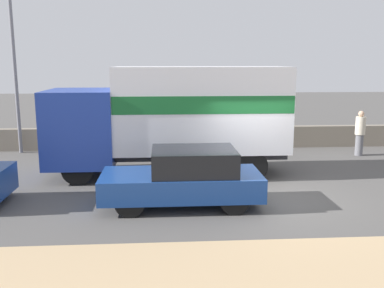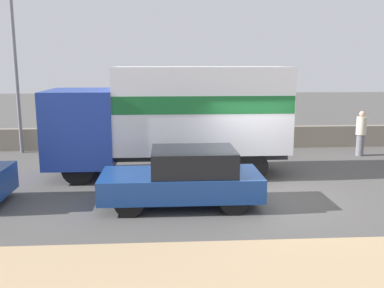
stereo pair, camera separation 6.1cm
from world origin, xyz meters
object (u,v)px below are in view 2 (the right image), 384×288
object	(u,v)px
pedestrian	(361,133)
street_lamp	(15,55)
car_hatchback	(185,178)
box_truck	(175,115)

from	to	relation	value
pedestrian	street_lamp	bearing A→B (deg)	173.82
street_lamp	car_hatchback	world-z (taller)	street_lamp
pedestrian	box_truck	bearing A→B (deg)	-162.00
street_lamp	pedestrian	size ratio (longest dim) A/B	3.80
street_lamp	pedestrian	distance (m)	13.70
box_truck	pedestrian	bearing A→B (deg)	-162.00
box_truck	pedestrian	world-z (taller)	box_truck
car_hatchback	pedestrian	world-z (taller)	pedestrian
car_hatchback	pedestrian	bearing A→B (deg)	-142.30
box_truck	car_hatchback	size ratio (longest dim) A/B	1.87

